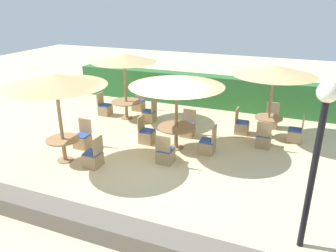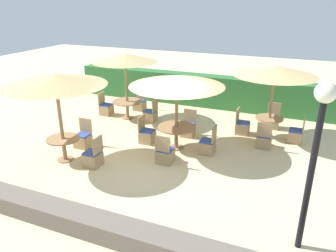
# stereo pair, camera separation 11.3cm
# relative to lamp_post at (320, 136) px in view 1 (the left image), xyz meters

# --- Properties ---
(ground_plane) EXTENTS (40.00, 40.00, 0.00)m
(ground_plane) POSITION_rel_lamp_post_xyz_m (-3.98, 2.29, -2.35)
(ground_plane) COLOR beige
(hedge_row) EXTENTS (13.00, 0.70, 1.39)m
(hedge_row) POSITION_rel_lamp_post_xyz_m (-3.98, 7.98, -1.65)
(hedge_row) COLOR #2D6B33
(hedge_row) RESTS_ON ground_plane
(stone_border) EXTENTS (10.00, 0.56, 0.43)m
(stone_border) POSITION_rel_lamp_post_xyz_m (-3.98, -1.22, -2.14)
(stone_border) COLOR #6B6056
(stone_border) RESTS_ON ground_plane
(lamp_post) EXTENTS (0.36, 0.36, 3.32)m
(lamp_post) POSITION_rel_lamp_post_xyz_m (0.00, 0.00, 0.00)
(lamp_post) COLOR black
(lamp_post) RESTS_ON ground_plane
(parasol_front_left) EXTENTS (2.85, 2.85, 2.63)m
(parasol_front_left) POSITION_rel_lamp_post_xyz_m (-6.65, 1.23, 0.11)
(parasol_front_left) COLOR #93704C
(parasol_front_left) RESTS_ON ground_plane
(round_table_front_left) EXTENTS (0.97, 0.97, 0.71)m
(round_table_front_left) POSITION_rel_lamp_post_xyz_m (-6.65, 1.23, -1.81)
(round_table_front_left) COLOR #93704C
(round_table_front_left) RESTS_ON ground_plane
(patio_chair_front_left_north) EXTENTS (0.46, 0.46, 0.93)m
(patio_chair_front_left_north) POSITION_rel_lamp_post_xyz_m (-6.71, 2.22, -2.09)
(patio_chair_front_left_north) COLOR tan
(patio_chair_front_left_north) RESTS_ON ground_plane
(patio_chair_front_left_east) EXTENTS (0.46, 0.46, 0.93)m
(patio_chair_front_left_east) POSITION_rel_lamp_post_xyz_m (-5.65, 1.25, -2.09)
(patio_chair_front_left_east) COLOR tan
(patio_chair_front_left_east) RESTS_ON ground_plane
(parasol_back_right) EXTENTS (2.73, 2.73, 2.52)m
(parasol_back_right) POSITION_rel_lamp_post_xyz_m (-1.23, 5.36, 0.00)
(parasol_back_right) COLOR #93704C
(parasol_back_right) RESTS_ON ground_plane
(round_table_back_right) EXTENTS (0.94, 0.94, 0.73)m
(round_table_back_right) POSITION_rel_lamp_post_xyz_m (-1.23, 5.36, -1.80)
(round_table_back_right) COLOR #93704C
(round_table_back_right) RESTS_ON ground_plane
(patio_chair_back_right_east) EXTENTS (0.46, 0.46, 0.93)m
(patio_chair_back_right_east) POSITION_rel_lamp_post_xyz_m (-0.30, 5.30, -2.09)
(patio_chair_back_right_east) COLOR tan
(patio_chair_back_right_east) RESTS_ON ground_plane
(patio_chair_back_right_south) EXTENTS (0.46, 0.46, 0.93)m
(patio_chair_back_right_south) POSITION_rel_lamp_post_xyz_m (-1.25, 4.44, -2.09)
(patio_chair_back_right_south) COLOR tan
(patio_chair_back_right_south) RESTS_ON ground_plane
(patio_chair_back_right_west) EXTENTS (0.46, 0.46, 0.93)m
(patio_chair_back_right_west) POSITION_rel_lamp_post_xyz_m (-2.12, 5.33, -2.09)
(patio_chair_back_right_west) COLOR tan
(patio_chair_back_right_west) RESTS_ON ground_plane
(patio_chair_back_right_north) EXTENTS (0.46, 0.46, 0.93)m
(patio_chair_back_right_north) POSITION_rel_lamp_post_xyz_m (-1.18, 6.34, -2.09)
(patio_chair_back_right_north) COLOR tan
(patio_chair_back_right_north) RESTS_ON ground_plane
(parasol_center) EXTENTS (2.93, 2.93, 2.40)m
(parasol_center) POSITION_rel_lamp_post_xyz_m (-3.86, 3.30, -0.12)
(parasol_center) COLOR #93704C
(parasol_center) RESTS_ON ground_plane
(round_table_center) EXTENTS (1.20, 1.20, 0.75)m
(round_table_center) POSITION_rel_lamp_post_xyz_m (-3.86, 3.30, -1.74)
(round_table_center) COLOR #93704C
(round_table_center) RESTS_ON ground_plane
(patio_chair_center_west) EXTENTS (0.46, 0.46, 0.93)m
(patio_chair_center_west) POSITION_rel_lamp_post_xyz_m (-4.94, 3.33, -2.09)
(patio_chair_center_west) COLOR tan
(patio_chair_center_west) RESTS_ON ground_plane
(patio_chair_center_north) EXTENTS (0.46, 0.46, 0.93)m
(patio_chair_center_north) POSITION_rel_lamp_post_xyz_m (-3.85, 4.41, -2.09)
(patio_chair_center_north) COLOR tan
(patio_chair_center_north) RESTS_ON ground_plane
(patio_chair_center_south) EXTENTS (0.46, 0.46, 0.93)m
(patio_chair_center_south) POSITION_rel_lamp_post_xyz_m (-3.80, 2.23, -2.09)
(patio_chair_center_south) COLOR tan
(patio_chair_center_south) RESTS_ON ground_plane
(patio_chair_center_east) EXTENTS (0.46, 0.46, 0.93)m
(patio_chair_center_east) POSITION_rel_lamp_post_xyz_m (-2.82, 3.32, -2.09)
(patio_chair_center_east) COLOR tan
(patio_chair_center_east) RESTS_ON ground_plane
(parasol_back_left) EXTENTS (2.50, 2.50, 2.61)m
(parasol_back_left) POSITION_rel_lamp_post_xyz_m (-6.72, 5.19, 0.08)
(parasol_back_left) COLOR #93704C
(parasol_back_left) RESTS_ON ground_plane
(round_table_back_left) EXTENTS (1.18, 1.18, 0.72)m
(round_table_back_left) POSITION_rel_lamp_post_xyz_m (-6.72, 5.19, -1.77)
(round_table_back_left) COLOR #93704C
(round_table_back_left) RESTS_ON ground_plane
(patio_chair_back_left_west) EXTENTS (0.46, 0.46, 0.93)m
(patio_chair_back_left_west) POSITION_rel_lamp_post_xyz_m (-7.76, 5.22, -2.09)
(patio_chair_back_left_west) COLOR tan
(patio_chair_back_left_west) RESTS_ON ground_plane
(patio_chair_back_left_east) EXTENTS (0.46, 0.46, 0.93)m
(patio_chair_back_left_east) POSITION_rel_lamp_post_xyz_m (-5.68, 5.20, -2.09)
(patio_chair_back_left_east) COLOR tan
(patio_chair_back_left_east) RESTS_ON ground_plane
(patio_chair_back_left_north) EXTENTS (0.46, 0.46, 0.93)m
(patio_chair_back_left_north) POSITION_rel_lamp_post_xyz_m (-6.74, 6.31, -2.09)
(patio_chair_back_left_north) COLOR tan
(patio_chair_back_left_north) RESTS_ON ground_plane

